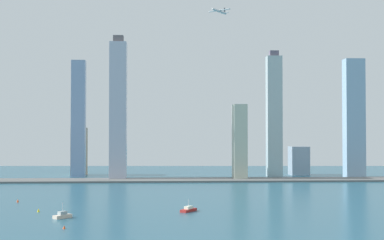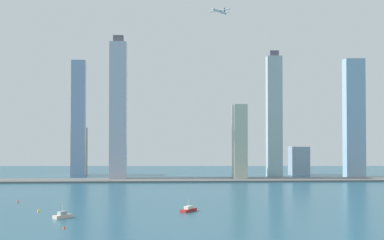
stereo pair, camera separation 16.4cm
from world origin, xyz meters
TOP-DOWN VIEW (x-y plane):
  - waterfront_pier at (0.00, 472.10)m, footprint 932.40×50.91m
  - skyscraper_0 at (-139.95, 494.19)m, footprint 21.29×18.89m
  - skyscraper_1 at (-201.82, 577.26)m, footprint 20.49×24.08m
  - skyscraper_2 at (14.49, 487.08)m, footprint 16.86×25.74m
  - skyscraper_3 at (169.67, 507.83)m, footprint 25.56×18.00m
  - skyscraper_4 at (-197.53, 542.08)m, footprint 18.64×12.35m
  - skyscraper_5 at (68.81, 537.00)m, footprint 20.25×16.46m
  - skyscraper_6 at (109.50, 564.50)m, footprint 25.38×27.56m
  - boat_1 at (-150.71, 175.30)m, footprint 12.46×13.05m
  - boat_2 at (-62.67, 203.51)m, footprint 13.30×15.97m
  - channel_buoy_0 at (-205.11, 266.59)m, footprint 1.87×1.87m
  - channel_buoy_1 at (-174.32, 207.39)m, footprint 1.95×1.95m
  - channel_buoy_2 at (-141.72, 132.12)m, footprint 1.81×1.81m
  - airplane at (-17.04, 429.30)m, footprint 24.55×25.67m

SIDE VIEW (x-z plane):
  - channel_buoy_2 at x=-141.72m, z-range 0.00..2.04m
  - waterfront_pier at x=0.00m, z-range 0.00..2.12m
  - channel_buoy_1 at x=-174.32m, z-range 0.00..2.43m
  - channel_buoy_0 at x=-205.11m, z-range 0.00..2.74m
  - boat_2 at x=-62.67m, z-range -3.28..6.23m
  - boat_1 at x=-150.71m, z-range -3.58..7.03m
  - skyscraper_6 at x=109.50m, z-range 0.00..40.32m
  - skyscraper_1 at x=-201.82m, z-range 0.00..66.82m
  - skyscraper_2 at x=14.49m, z-range 0.00..95.49m
  - skyscraper_3 at x=169.67m, z-range 0.00..157.45m
  - skyscraper_4 at x=-197.53m, z-range 0.00..157.96m
  - skyscraper_5 at x=68.81m, z-range -2.37..169.81m
  - skyscraper_0 at x=-139.95m, z-range -2.65..180.83m
  - airplane at x=-17.04m, z-range 198.12..205.81m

